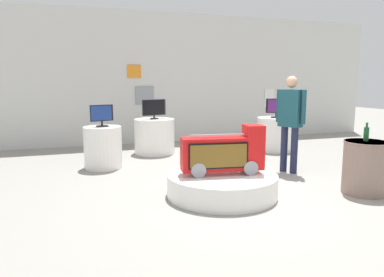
{
  "coord_description": "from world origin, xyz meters",
  "views": [
    {
      "loc": [
        -2.3,
        -4.37,
        1.57
      ],
      "look_at": [
        -0.57,
        0.8,
        0.71
      ],
      "focal_mm": 33.55,
      "sensor_mm": 36.0,
      "label": 1
    }
  ],
  "objects_px": {
    "tv_on_right_rear": "(154,108)",
    "shopper_browsing_near_truck": "(290,117)",
    "tv_on_left_rear": "(102,115)",
    "side_table_round": "(365,167)",
    "display_pedestal_right_rear": "(154,136)",
    "display_pedestal_left_rear": "(103,147)",
    "display_pedestal_center_rear": "(275,134)",
    "main_display_pedestal": "(222,185)",
    "tv_on_center_rear": "(276,107)",
    "bottle_on_side_table": "(366,134)",
    "novelty_firetruck_tv": "(224,154)"
  },
  "relations": [
    {
      "from": "display_pedestal_left_rear",
      "to": "display_pedestal_right_rear",
      "type": "relative_size",
      "value": 0.87
    },
    {
      "from": "novelty_firetruck_tv",
      "to": "tv_on_center_rear",
      "type": "xyz_separation_m",
      "value": [
        2.48,
        2.7,
        0.41
      ]
    },
    {
      "from": "display_pedestal_left_rear",
      "to": "shopper_browsing_near_truck",
      "type": "relative_size",
      "value": 0.46
    },
    {
      "from": "novelty_firetruck_tv",
      "to": "display_pedestal_right_rear",
      "type": "xyz_separation_m",
      "value": [
        -0.25,
        3.28,
        -0.21
      ]
    },
    {
      "from": "tv_on_left_rear",
      "to": "shopper_browsing_near_truck",
      "type": "bearing_deg",
      "value": -24.06
    },
    {
      "from": "tv_on_right_rear",
      "to": "bottle_on_side_table",
      "type": "xyz_separation_m",
      "value": [
        2.19,
        -3.78,
        -0.15
      ]
    },
    {
      "from": "display_pedestal_right_rear",
      "to": "tv_on_right_rear",
      "type": "bearing_deg",
      "value": -107.43
    },
    {
      "from": "display_pedestal_left_rear",
      "to": "display_pedestal_right_rear",
      "type": "distance_m",
      "value": 1.6
    },
    {
      "from": "display_pedestal_center_rear",
      "to": "novelty_firetruck_tv",
      "type": "bearing_deg",
      "value": -132.42
    },
    {
      "from": "tv_on_right_rear",
      "to": "side_table_round",
      "type": "bearing_deg",
      "value": -60.25
    },
    {
      "from": "tv_on_left_rear",
      "to": "side_table_round",
      "type": "distance_m",
      "value": 4.41
    },
    {
      "from": "display_pedestal_center_rear",
      "to": "tv_on_center_rear",
      "type": "xyz_separation_m",
      "value": [
        0.0,
        -0.0,
        0.61
      ]
    },
    {
      "from": "tv_on_left_rear",
      "to": "tv_on_center_rear",
      "type": "height_order",
      "value": "tv_on_center_rear"
    },
    {
      "from": "display_pedestal_left_rear",
      "to": "side_table_round",
      "type": "bearing_deg",
      "value": -39.3
    },
    {
      "from": "tv_on_left_rear",
      "to": "shopper_browsing_near_truck",
      "type": "distance_m",
      "value": 3.35
    },
    {
      "from": "tv_on_right_rear",
      "to": "side_table_round",
      "type": "height_order",
      "value": "tv_on_right_rear"
    },
    {
      "from": "bottle_on_side_table",
      "to": "tv_on_center_rear",
      "type": "bearing_deg",
      "value": 80.65
    },
    {
      "from": "side_table_round",
      "to": "tv_on_center_rear",
      "type": "bearing_deg",
      "value": 80.53
    },
    {
      "from": "shopper_browsing_near_truck",
      "to": "tv_on_center_rear",
      "type": "bearing_deg",
      "value": 64.98
    },
    {
      "from": "tv_on_right_rear",
      "to": "shopper_browsing_near_truck",
      "type": "height_order",
      "value": "shopper_browsing_near_truck"
    },
    {
      "from": "novelty_firetruck_tv",
      "to": "tv_on_right_rear",
      "type": "height_order",
      "value": "tv_on_right_rear"
    },
    {
      "from": "display_pedestal_center_rear",
      "to": "tv_on_center_rear",
      "type": "distance_m",
      "value": 0.61
    },
    {
      "from": "display_pedestal_center_rear",
      "to": "bottle_on_side_table",
      "type": "xyz_separation_m",
      "value": [
        -0.53,
        -3.22,
        0.47
      ]
    },
    {
      "from": "tv_on_left_rear",
      "to": "display_pedestal_left_rear",
      "type": "bearing_deg",
      "value": 73.06
    },
    {
      "from": "main_display_pedestal",
      "to": "tv_on_center_rear",
      "type": "height_order",
      "value": "tv_on_center_rear"
    },
    {
      "from": "display_pedestal_center_rear",
      "to": "tv_on_right_rear",
      "type": "distance_m",
      "value": 2.85
    },
    {
      "from": "main_display_pedestal",
      "to": "tv_on_left_rear",
      "type": "height_order",
      "value": "tv_on_left_rear"
    },
    {
      "from": "tv_on_right_rear",
      "to": "bottle_on_side_table",
      "type": "height_order",
      "value": "tv_on_right_rear"
    },
    {
      "from": "shopper_browsing_near_truck",
      "to": "display_pedestal_right_rear",
      "type": "bearing_deg",
      "value": 127.5
    },
    {
      "from": "display_pedestal_right_rear",
      "to": "shopper_browsing_near_truck",
      "type": "height_order",
      "value": "shopper_browsing_near_truck"
    },
    {
      "from": "novelty_firetruck_tv",
      "to": "bottle_on_side_table",
      "type": "relative_size",
      "value": 4.49
    },
    {
      "from": "display_pedestal_center_rear",
      "to": "tv_on_right_rear",
      "type": "xyz_separation_m",
      "value": [
        -2.72,
        0.57,
        0.62
      ]
    },
    {
      "from": "main_display_pedestal",
      "to": "tv_on_left_rear",
      "type": "xyz_separation_m",
      "value": [
        -1.43,
        2.21,
        0.82
      ]
    },
    {
      "from": "display_pedestal_right_rear",
      "to": "tv_on_right_rear",
      "type": "distance_m",
      "value": 0.62
    },
    {
      "from": "main_display_pedestal",
      "to": "bottle_on_side_table",
      "type": "distance_m",
      "value": 2.15
    },
    {
      "from": "display_pedestal_center_rear",
      "to": "tv_on_center_rear",
      "type": "relative_size",
      "value": 1.79
    },
    {
      "from": "tv_on_center_rear",
      "to": "tv_on_right_rear",
      "type": "distance_m",
      "value": 2.78
    },
    {
      "from": "tv_on_right_rear",
      "to": "tv_on_center_rear",
      "type": "bearing_deg",
      "value": -11.81
    },
    {
      "from": "display_pedestal_center_rear",
      "to": "bottle_on_side_table",
      "type": "relative_size",
      "value": 3.24
    },
    {
      "from": "display_pedestal_center_rear",
      "to": "display_pedestal_right_rear",
      "type": "height_order",
      "value": "same"
    },
    {
      "from": "tv_on_right_rear",
      "to": "shopper_browsing_near_truck",
      "type": "distance_m",
      "value": 3.05
    },
    {
      "from": "main_display_pedestal",
      "to": "display_pedestal_right_rear",
      "type": "relative_size",
      "value": 1.73
    },
    {
      "from": "display_pedestal_left_rear",
      "to": "bottle_on_side_table",
      "type": "height_order",
      "value": "bottle_on_side_table"
    },
    {
      "from": "display_pedestal_center_rear",
      "to": "display_pedestal_right_rear",
      "type": "distance_m",
      "value": 2.78
    },
    {
      "from": "tv_on_center_rear",
      "to": "bottle_on_side_table",
      "type": "bearing_deg",
      "value": -99.35
    },
    {
      "from": "display_pedestal_center_rear",
      "to": "shopper_browsing_near_truck",
      "type": "bearing_deg",
      "value": -114.94
    },
    {
      "from": "display_pedestal_left_rear",
      "to": "shopper_browsing_near_truck",
      "type": "height_order",
      "value": "shopper_browsing_near_truck"
    },
    {
      "from": "display_pedestal_left_rear",
      "to": "side_table_round",
      "type": "relative_size",
      "value": 1.02
    },
    {
      "from": "display_pedestal_left_rear",
      "to": "tv_on_center_rear",
      "type": "xyz_separation_m",
      "value": [
        3.92,
        0.48,
        0.61
      ]
    },
    {
      "from": "side_table_round",
      "to": "shopper_browsing_near_truck",
      "type": "relative_size",
      "value": 0.45
    }
  ]
}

